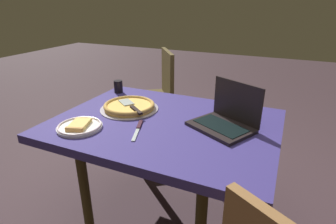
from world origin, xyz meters
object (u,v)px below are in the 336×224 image
dining_table (165,132)px  laptop (226,118)px  table_knife (138,128)px  chair_far (155,92)px  pizza_plate (80,126)px  pizza_tray (129,106)px  drink_cup (118,86)px

dining_table → laptop: size_ratio=3.17×
dining_table → table_knife: (0.09, 0.15, 0.07)m
laptop → chair_far: 1.27m
laptop → pizza_plate: bearing=25.8°
dining_table → table_knife: table_knife is taller
dining_table → pizza_plate: pizza_plate is taller
pizza_plate → table_knife: size_ratio=1.05×
pizza_plate → pizza_tray: pizza_tray is taller
laptop → pizza_tray: 0.62m
dining_table → pizza_tray: (0.28, -0.07, 0.09)m
laptop → pizza_tray: (0.62, -0.00, -0.03)m
dining_table → pizza_plate: size_ratio=5.18×
drink_cup → chair_far: size_ratio=0.10×
laptop → table_knife: (0.42, 0.22, -0.05)m
pizza_tray → dining_table: bearing=165.3°
pizza_tray → chair_far: 0.93m
laptop → drink_cup: size_ratio=4.34×
dining_table → drink_cup: (0.54, -0.33, 0.11)m
dining_table → chair_far: bearing=-60.1°
pizza_plate → pizza_tray: bearing=-105.6°
dining_table → drink_cup: bearing=-31.8°
laptop → pizza_plate: laptop is taller
laptop → chair_far: size_ratio=0.43×
laptop → dining_table: bearing=11.8°
laptop → chair_far: bearing=-44.9°
laptop → pizza_tray: laptop is taller
pizza_tray → chair_far: chair_far is taller
dining_table → pizza_tray: bearing=-14.7°
pizza_plate → pizza_tray: size_ratio=0.66×
laptop → chair_far: (0.88, -0.88, -0.23)m
dining_table → drink_cup: drink_cup is taller
pizza_tray → table_knife: 0.30m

